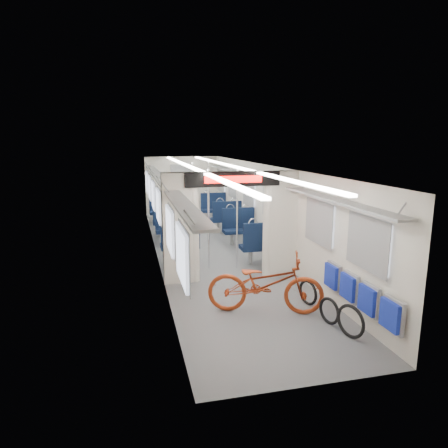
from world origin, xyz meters
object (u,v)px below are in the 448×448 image
stanchion_far_left (193,202)px  stanchion_near_left (209,220)px  bike_hoop_c (308,294)px  stanchion_near_right (237,220)px  seat_bay_near_right (249,232)px  seat_bay_far_right (220,210)px  bicycle (265,284)px  seat_bay_near_left (176,232)px  flip_bench (359,293)px  stanchion_far_right (209,199)px  bike_hoop_a (350,323)px  bike_hoop_b (329,312)px  seat_bay_far_left (165,212)px

stanchion_far_left → stanchion_near_left: bearing=-91.7°
bike_hoop_c → stanchion_near_right: (-0.69, 2.36, 0.94)m
seat_bay_near_right → seat_bay_far_right: seat_bay_near_right is taller
bicycle → seat_bay_near_right: (0.81, 3.63, 0.04)m
bicycle → seat_bay_near_left: seat_bay_near_left is taller
flip_bench → stanchion_far_right: bearing=99.0°
bike_hoop_c → seat_bay_far_right: (-0.05, 6.99, 0.35)m
bike_hoop_c → seat_bay_near_right: (-0.05, 3.50, 0.36)m
flip_bench → stanchion_near_right: 3.58m
seat_bay_near_right → stanchion_near_right: size_ratio=0.98×
bike_hoop_a → stanchion_far_right: (-0.78, 6.99, 0.91)m
stanchion_near_left → bike_hoop_a: bearing=-69.3°
bike_hoop_b → stanchion_far_left: 6.29m
seat_bay_near_left → stanchion_far_left: stanchion_far_left is taller
flip_bench → stanchion_near_right: size_ratio=0.90×
bicycle → seat_bay_near_left: bearing=33.5°
seat_bay_far_left → stanchion_near_left: 4.61m
bicycle → stanchion_near_left: 2.72m
stanchion_near_right → stanchion_far_left: (-0.55, 2.94, 0.00)m
bike_hoop_b → seat_bay_far_left: 8.05m
stanchion_near_left → stanchion_far_left: 2.82m
bicycle → seat_bay_far_right: 7.16m
bike_hoop_b → stanchion_near_left: stanchion_near_left is taller
bike_hoop_c → stanchion_far_right: stanchion_far_right is taller
bicycle → flip_bench: bearing=-106.7°
bike_hoop_a → seat_bay_near_right: 4.80m
stanchion_near_left → stanchion_far_left: bearing=88.3°
bicycle → seat_bay_far_left: size_ratio=0.89×
stanchion_near_right → stanchion_far_left: size_ratio=1.00×
stanchion_near_left → stanchion_near_right: same height
bike_hoop_c → stanchion_far_left: bearing=103.2°
stanchion_near_right → stanchion_far_right: bearing=90.0°
bike_hoop_a → stanchion_near_right: size_ratio=0.23×
stanchion_far_right → seat_bay_far_left: bearing=133.1°
stanchion_near_right → stanchion_far_left: bearing=100.6°
seat_bay_far_left → stanchion_near_right: 4.85m
seat_bay_near_right → bike_hoop_c: bearing=-89.2°
bicycle → stanchion_far_right: stanchion_far_right is taller
bicycle → seat_bay_far_left: bearing=27.6°
bicycle → stanchion_near_left: stanchion_near_left is taller
seat_bay_near_left → stanchion_near_right: size_ratio=0.95×
stanchion_far_left → seat_bay_near_right: bearing=-56.4°
seat_bay_far_left → seat_bay_far_right: size_ratio=1.00×
bicycle → seat_bay_near_left: 4.28m
bike_hoop_b → seat_bay_far_left: (-1.92, 7.81, 0.36)m
seat_bay_near_right → stanchion_near_left: size_ratio=0.98×
bike_hoop_b → seat_bay_near_left: seat_bay_near_left is taller
stanchion_far_right → seat_bay_near_left: bearing=-126.1°
bike_hoop_c → seat_bay_far_left: size_ratio=0.21×
flip_bench → stanchion_far_left: stanchion_far_left is taller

